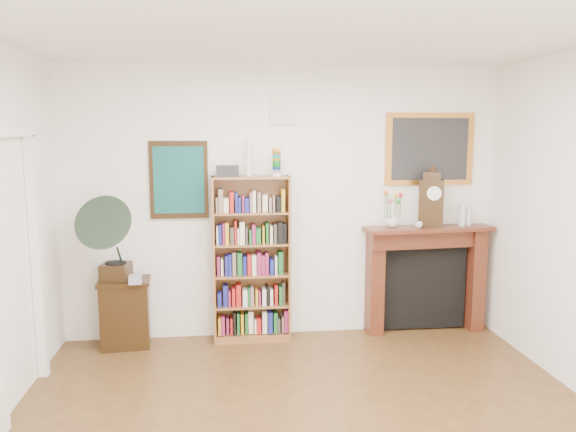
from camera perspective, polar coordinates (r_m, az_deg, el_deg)
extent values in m
cube|color=white|center=(3.36, 4.12, 20.12)|extent=(4.50, 5.00, 0.01)
cube|color=white|center=(5.81, -0.56, 1.34)|extent=(4.50, 0.01, 2.80)
cube|color=white|center=(5.27, -24.18, -4.01)|extent=(0.08, 0.08, 2.10)
cube|color=white|center=(4.72, -26.70, 7.69)|extent=(0.08, 1.02, 0.08)
cube|color=black|center=(5.75, -11.02, 3.61)|extent=(0.58, 0.03, 0.78)
cube|color=#104E4D|center=(5.73, -11.04, 3.60)|extent=(0.50, 0.01, 0.67)
cube|color=white|center=(5.75, -0.55, 10.75)|extent=(0.26, 0.03, 0.30)
cube|color=silver|center=(5.73, -0.53, 10.76)|extent=(0.22, 0.01, 0.26)
cube|color=#C37F32|center=(6.11, 14.18, 6.61)|extent=(0.95, 0.03, 0.75)
cube|color=#262628|center=(6.09, 14.24, 6.60)|extent=(0.82, 0.01, 0.65)
cube|color=brown|center=(5.72, -7.52, -4.48)|extent=(0.02, 0.27, 1.69)
cube|color=brown|center=(5.75, 0.03, -4.33)|extent=(0.02, 0.27, 1.69)
cube|color=brown|center=(5.60, -3.81, 3.94)|extent=(0.78, 0.28, 0.02)
cube|color=brown|center=(5.96, -3.65, -12.03)|extent=(0.78, 0.28, 0.07)
cube|color=brown|center=(5.85, -3.79, -4.14)|extent=(0.78, 0.02, 1.69)
cube|color=brown|center=(5.85, -3.68, -9.01)|extent=(0.73, 0.26, 0.02)
cube|color=brown|center=(5.76, -3.72, -5.97)|extent=(0.73, 0.26, 0.02)
cube|color=brown|center=(5.69, -3.75, -2.85)|extent=(0.73, 0.26, 0.02)
cube|color=brown|center=(5.64, -3.78, 0.35)|extent=(0.73, 0.26, 0.02)
cube|color=black|center=(5.90, -16.20, -9.45)|extent=(0.53, 0.41, 0.68)
cube|color=#4B1A11|center=(6.03, 8.81, -6.69)|extent=(0.17, 0.21, 1.11)
cube|color=#4B1A11|center=(6.41, 18.46, -6.13)|extent=(0.17, 0.21, 1.11)
cube|color=#4B1A11|center=(6.10, 13.94, -2.22)|extent=(1.27, 0.30, 0.18)
cube|color=#4B1A11|center=(6.04, 14.11, -1.26)|extent=(1.38, 0.42, 0.04)
cube|color=black|center=(6.28, 13.55, -7.08)|extent=(0.92, 0.09, 0.89)
cube|color=black|center=(5.82, -17.07, -5.39)|extent=(0.29, 0.29, 0.16)
cylinder|color=black|center=(5.80, -17.11, -4.58)|extent=(0.22, 0.22, 0.01)
cone|color=#2A3C2E|center=(5.58, -17.57, -1.37)|extent=(0.60, 0.71, 0.68)
cube|color=silver|center=(5.62, -15.25, -6.23)|extent=(0.13, 0.13, 0.08)
cube|color=black|center=(6.00, 14.34, 1.25)|extent=(0.28, 0.22, 0.49)
cylinder|color=white|center=(5.93, 14.63, 2.25)|extent=(0.14, 0.07, 0.15)
cube|color=black|center=(5.98, 14.44, 3.93)|extent=(0.21, 0.17, 0.09)
imported|color=silver|center=(5.93, 10.56, -0.44)|extent=(0.17, 0.17, 0.14)
imported|color=silver|center=(5.93, 13.14, -0.87)|extent=(0.10, 0.10, 0.07)
cylinder|color=silver|center=(6.18, 17.29, 0.14)|extent=(0.07, 0.07, 0.24)
cylinder|color=silver|center=(6.24, 17.87, 0.01)|extent=(0.06, 0.06, 0.20)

